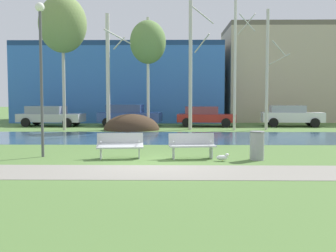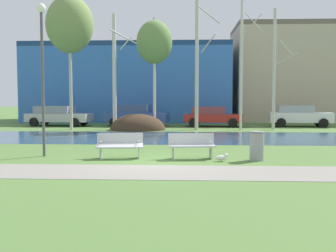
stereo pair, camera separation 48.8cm
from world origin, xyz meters
TOP-DOWN VIEW (x-y plane):
  - ground_plane at (0.00, 10.00)m, footprint 120.00×120.00m
  - paved_path_strip at (0.00, -1.69)m, footprint 60.00×2.31m
  - river_band at (0.00, 8.30)m, footprint 80.00×6.67m
  - soil_mound at (-2.12, 13.10)m, footprint 3.56×2.86m
  - bench_left at (-1.26, 0.92)m, footprint 1.65×0.73m
  - bench_right at (1.24, 0.92)m, footprint 1.65×0.73m
  - trash_bin at (3.42, 0.65)m, footprint 0.50×0.50m
  - seagull at (2.23, 0.35)m, footprint 0.46×0.17m
  - streetlamp at (-4.07, 1.28)m, footprint 0.32×0.32m
  - birch_far_left at (-6.38, 12.94)m, footprint 2.98×2.98m
  - birch_left at (-3.56, 13.09)m, footprint 1.61×2.60m
  - birch_center_left at (-1.10, 13.90)m, footprint 2.33×2.33m
  - birch_center at (1.68, 13.45)m, footprint 1.58×2.66m
  - birch_center_right at (4.47, 13.10)m, footprint 1.35×2.45m
  - birch_right at (6.58, 13.50)m, footprint 1.51×2.55m
  - parked_van_nearest_silver at (-8.35, 16.40)m, footprint 4.76×2.38m
  - parked_sedan_second_blue at (-2.66, 16.53)m, footprint 4.61×2.46m
  - parked_hatch_third_red at (2.82, 16.35)m, footprint 4.27×2.28m
  - parked_wagon_fourth_white at (8.96, 16.47)m, footprint 4.41×2.29m
  - building_blue_store at (-4.00, 23.58)m, footprint 17.12×8.21m
  - building_beige_block at (10.35, 24.02)m, footprint 10.39×7.30m

SIDE VIEW (x-z plane):
  - ground_plane at x=0.00m, z-range 0.00..0.00m
  - soil_mound at x=-2.12m, z-range -1.03..1.03m
  - river_band at x=0.00m, z-range 0.00..0.01m
  - paved_path_strip at x=0.00m, z-range 0.00..0.01m
  - seagull at x=2.23m, z-range 0.00..0.27m
  - bench_left at x=-1.26m, z-range 0.04..0.91m
  - bench_right at x=1.24m, z-range 0.04..0.91m
  - trash_bin at x=3.42m, z-range 0.02..1.00m
  - parked_hatch_third_red at x=2.82m, z-range 0.04..1.46m
  - parked_van_nearest_silver at x=-8.35m, z-range 0.04..1.49m
  - parked_wagon_fourth_white at x=8.96m, z-range 0.04..1.54m
  - parked_sedan_second_blue at x=-2.66m, z-range 0.04..1.58m
  - building_blue_store at x=-4.00m, z-range 0.00..6.54m
  - streetlamp at x=-4.07m, z-range 0.90..6.31m
  - birch_left at x=-3.56m, z-range 0.12..7.45m
  - birch_right at x=6.58m, z-range 0.05..7.71m
  - building_beige_block at x=10.35m, z-range 0.00..8.23m
  - birch_center_right at x=4.47m, z-range 0.12..8.72m
  - birch_center at x=1.68m, z-range 0.09..9.21m
  - birch_center_left at x=-1.10m, z-range 2.00..9.25m
  - birch_far_left at x=-6.38m, z-range 2.37..10.91m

